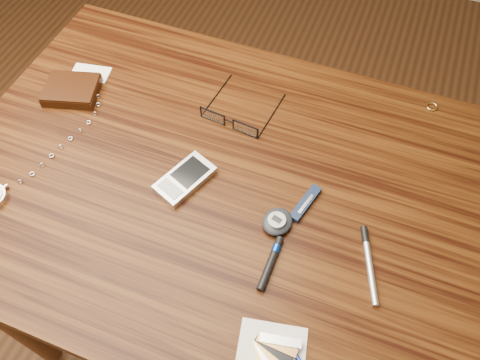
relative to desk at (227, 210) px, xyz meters
The scene contains 10 objects.
ground 0.65m from the desk, ahead, with size 3.80×3.80×0.00m, color #472814.
desk is the anchor object (origin of this frame).
wallet_and_card 0.40m from the desk, 166.46° to the left, with size 0.12×0.15×0.02m.
eyeglasses 0.18m from the desk, 107.49° to the left, with size 0.14×0.14×0.03m.
gold_ring 0.46m from the desk, 44.57° to the left, with size 0.02×0.02×0.00m, color tan.
pda_phone 0.13m from the desk, 159.51° to the right, with size 0.09×0.12×0.02m.
pedometer 0.17m from the desk, 23.23° to the right, with size 0.06×0.06×0.02m.
pocket_knife 0.18m from the desk, ahead, with size 0.04×0.08×0.01m.
silver_pen 0.29m from the desk, 12.00° to the right, with size 0.06×0.13×0.01m.
black_blue_pen 0.20m from the desk, 43.15° to the right, with size 0.01×0.09×0.01m.
Camera 1 is at (0.19, -0.42, 1.44)m, focal length 35.00 mm.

